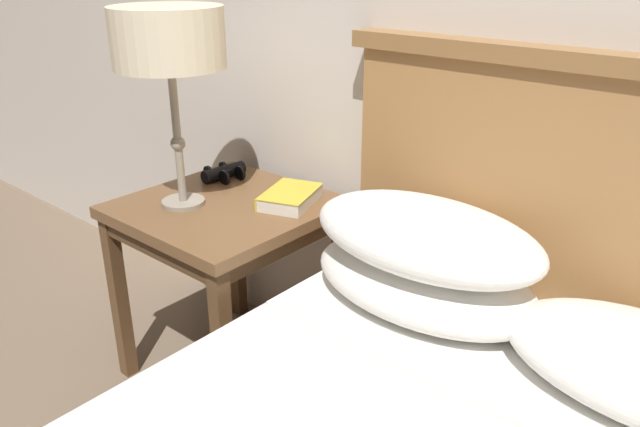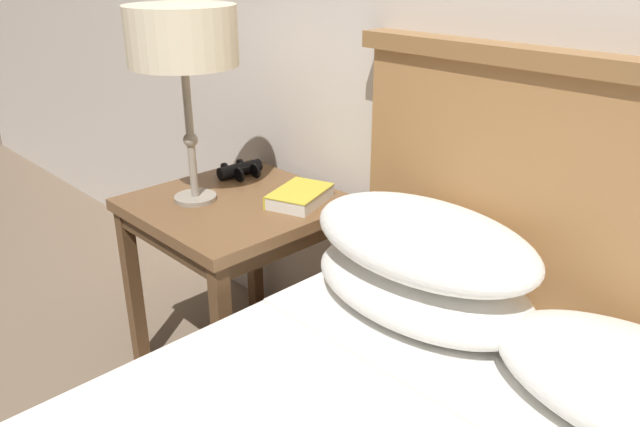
{
  "view_description": "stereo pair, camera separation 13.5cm",
  "coord_description": "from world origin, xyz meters",
  "px_view_note": "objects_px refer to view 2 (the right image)",
  "views": [
    {
      "loc": [
        0.71,
        -0.58,
        1.34
      ],
      "look_at": [
        -0.24,
        0.53,
        0.71
      ],
      "focal_mm": 35.0,
      "sensor_mm": 36.0,
      "label": 1
    },
    {
      "loc": [
        0.81,
        -0.49,
        1.34
      ],
      "look_at": [
        -0.24,
        0.53,
        0.71
      ],
      "focal_mm": 35.0,
      "sensor_mm": 36.0,
      "label": 2
    }
  ],
  "objects_px": {
    "table_lamp": "(182,40)",
    "book_on_nightstand": "(299,196)",
    "binoculars_pair": "(240,169)",
    "nightstand": "(237,224)"
  },
  "relations": [
    {
      "from": "table_lamp",
      "to": "book_on_nightstand",
      "type": "height_order",
      "value": "table_lamp"
    },
    {
      "from": "book_on_nightstand",
      "to": "binoculars_pair",
      "type": "xyz_separation_m",
      "value": [
        -0.32,
        0.02,
        0.0
      ]
    },
    {
      "from": "book_on_nightstand",
      "to": "binoculars_pair",
      "type": "bearing_deg",
      "value": 176.66
    },
    {
      "from": "book_on_nightstand",
      "to": "binoculars_pair",
      "type": "height_order",
      "value": "binoculars_pair"
    },
    {
      "from": "nightstand",
      "to": "book_on_nightstand",
      "type": "relative_size",
      "value": 2.59
    },
    {
      "from": "nightstand",
      "to": "table_lamp",
      "type": "bearing_deg",
      "value": -134.46
    },
    {
      "from": "table_lamp",
      "to": "binoculars_pair",
      "type": "xyz_separation_m",
      "value": [
        -0.08,
        0.24,
        -0.46
      ]
    },
    {
      "from": "binoculars_pair",
      "to": "table_lamp",
      "type": "bearing_deg",
      "value": -70.94
    },
    {
      "from": "nightstand",
      "to": "binoculars_pair",
      "type": "xyz_separation_m",
      "value": [
        -0.17,
        0.15,
        0.1
      ]
    },
    {
      "from": "table_lamp",
      "to": "book_on_nightstand",
      "type": "distance_m",
      "value": 0.57
    }
  ]
}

